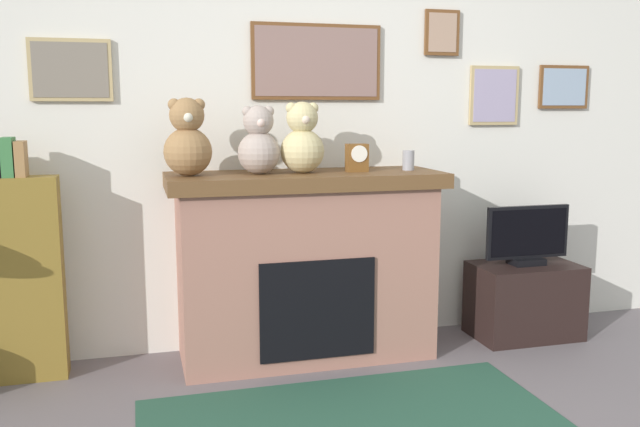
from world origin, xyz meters
The scene contains 10 objects.
back_wall centered at (0.00, 2.00, 1.30)m, with size 5.20×0.15×2.60m.
fireplace centered at (-0.09, 1.68, 0.53)m, with size 1.51×0.58×1.05m.
bookshelf centered at (-1.58, 1.74, 0.57)m, with size 0.40×0.16×1.26m.
tv_stand centered at (1.30, 1.64, 0.23)m, with size 0.64×0.40×0.46m, color black.
television centered at (1.30, 1.64, 0.63)m, with size 0.54×0.14×0.36m.
candle_jar centered at (0.51, 1.66, 1.11)m, with size 0.07×0.07×0.11m, color gray.
mantel_clock centered at (0.20, 1.66, 1.13)m, with size 0.12×0.09×0.15m.
teddy_bear_grey centered at (-0.72, 1.66, 1.23)m, with size 0.25×0.25×0.41m.
teddy_bear_brown centered at (-0.35, 1.66, 1.22)m, with size 0.23×0.23×0.37m.
teddy_bear_tan centered at (-0.11, 1.66, 1.23)m, with size 0.24×0.24×0.39m.
Camera 1 is at (-0.99, -1.92, 1.41)m, focal length 37.91 mm.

